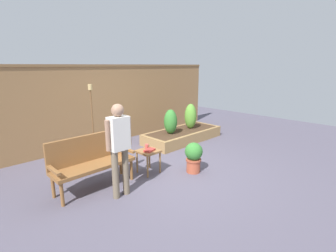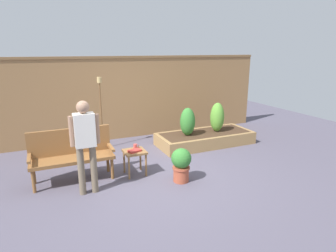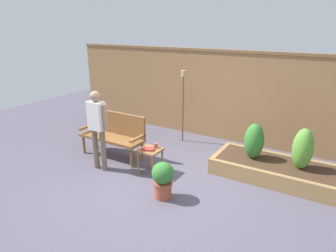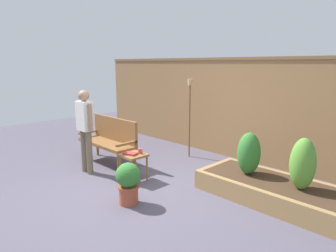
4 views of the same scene
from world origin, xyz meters
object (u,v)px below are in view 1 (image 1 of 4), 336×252
cup_on_table (147,146)px  person_by_bench (119,143)px  garden_bench (91,158)px  potted_boxwood (194,156)px  book_on_table (149,150)px  shrub_far_corner (191,116)px  tiki_torch (92,107)px  shrub_near_bench (171,122)px  side_table (148,154)px

cup_on_table → person_by_bench: (-0.98, -0.50, 0.41)m
garden_bench → potted_boxwood: size_ratio=2.30×
book_on_table → shrub_far_corner: (2.51, 1.07, 0.17)m
potted_boxwood → tiki_torch: size_ratio=0.37×
cup_on_table → person_by_bench: 1.17m
book_on_table → tiki_torch: (-0.24, 1.80, 0.67)m
shrub_near_bench → person_by_bench: size_ratio=0.43×
book_on_table → potted_boxwood: 0.90m
side_table → potted_boxwood: 0.92m
garden_bench → person_by_bench: 0.78m
potted_boxwood → tiki_torch: bearing=111.3°
person_by_bench → garden_bench: bearing=105.2°
garden_bench → shrub_near_bench: 2.86m
side_table → shrub_near_bench: bearing=31.5°
tiki_torch → garden_bench: bearing=-119.8°
potted_boxwood → shrub_far_corner: shrub_far_corner is taller
potted_boxwood → person_by_bench: size_ratio=0.40×
side_table → book_on_table: bearing=-104.7°
side_table → shrub_near_bench: shrub_near_bench is taller
cup_on_table → book_on_table: (-0.07, -0.16, -0.03)m
cup_on_table → potted_boxwood: 0.97m
cup_on_table → potted_boxwood: potted_boxwood is taller
garden_bench → cup_on_table: (1.15, -0.15, -0.02)m
garden_bench → person_by_bench: (0.18, -0.65, 0.39)m
cup_on_table → shrub_near_bench: bearing=29.4°
shrub_far_corner → cup_on_table: bearing=-159.7°
shrub_near_bench → tiki_torch: (-1.91, 0.73, 0.53)m
garden_bench → book_on_table: bearing=-16.1°
book_on_table → shrub_near_bench: shrub_near_bench is taller
book_on_table → shrub_near_bench: bearing=15.8°
potted_boxwood → shrub_far_corner: bearing=41.9°
cup_on_table → shrub_far_corner: bearing=20.3°
tiki_torch → side_table: bearing=-81.8°
side_table → shrub_far_corner: size_ratio=0.65×
side_table → shrub_far_corner: 2.71m
potted_boxwood → tiki_torch: 2.67m
cup_on_table → shrub_near_bench: size_ratio=0.16×
side_table → book_on_table: size_ratio=2.09×
tiki_torch → person_by_bench: (-0.67, -2.13, -0.24)m
cup_on_table → shrub_far_corner: (2.44, 0.90, 0.14)m
book_on_table → shrub_far_corner: 2.73m
garden_bench → side_table: garden_bench is taller
shrub_near_bench → tiki_torch: bearing=159.0°
book_on_table → cup_on_table: bearing=51.0°
shrub_far_corner → tiki_torch: tiki_torch is taller
garden_bench → cup_on_table: size_ratio=13.58×
cup_on_table → potted_boxwood: bearing=-49.8°
garden_bench → tiki_torch: 1.82m
garden_bench → book_on_table: (1.09, -0.31, -0.05)m
cup_on_table → person_by_bench: size_ratio=0.07×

